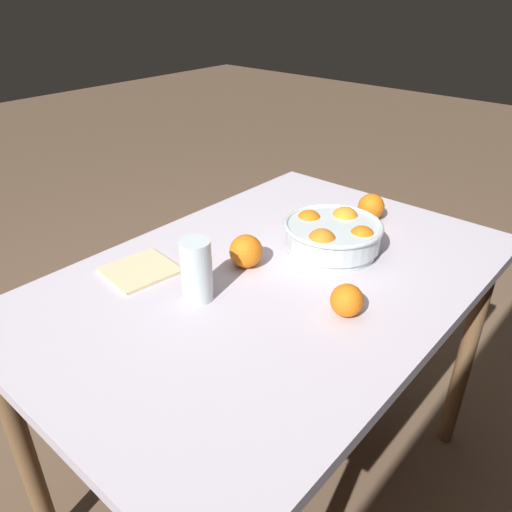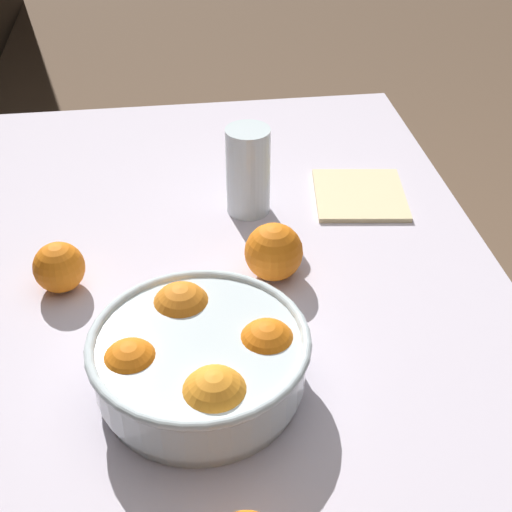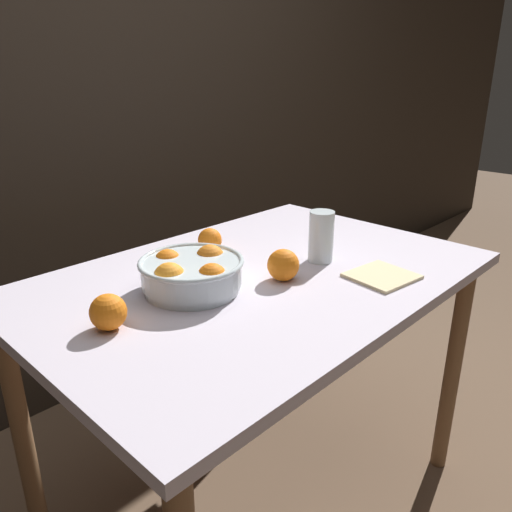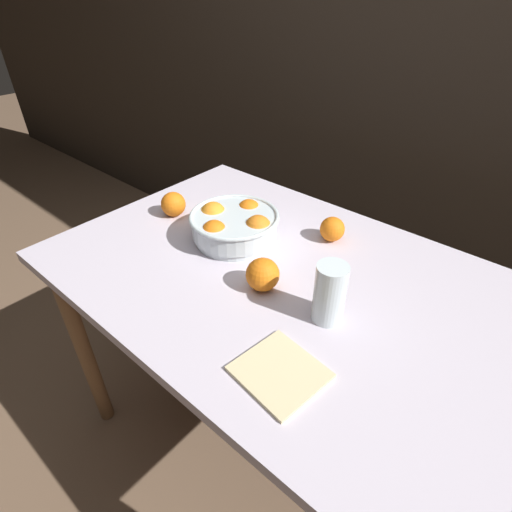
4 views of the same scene
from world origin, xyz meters
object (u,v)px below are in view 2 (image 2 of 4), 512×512
Objects in this scene: juice_glass at (248,174)px; orange_loose_front at (274,252)px; fruit_bowl at (200,360)px; orange_loose_aside at (59,267)px.

juice_glass is 0.18m from orange_loose_front.
juice_glass is at bearing -15.16° from fruit_bowl.
fruit_bowl is 3.60× the size of orange_loose_aside.
fruit_bowl is at bearing -140.20° from orange_loose_aside.
orange_loose_front is at bearing -29.85° from fruit_bowl.
fruit_bowl is 0.28m from orange_loose_aside.
orange_loose_aside is at bearing 87.81° from orange_loose_front.
juice_glass is (0.38, -0.10, 0.02)m from fruit_bowl.
orange_loose_aside is (0.21, 0.18, -0.01)m from fruit_bowl.
juice_glass is 1.74× the size of orange_loose_front.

